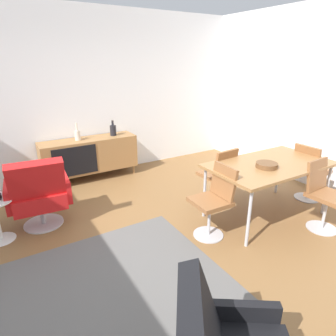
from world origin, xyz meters
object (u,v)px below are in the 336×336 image
(sideboard, at_px, (90,155))
(dining_chair_back_left, at_px, (219,174))
(vase_sculptural_dark, at_px, (77,135))
(dining_table, at_px, (269,166))
(lounge_chair_red, at_px, (39,193))
(dining_chair_near_window, at_px, (214,199))
(wooden_bowl_on_table, at_px, (267,165))
(dining_chair_far_end, at_px, (309,170))
(dining_chair_front_right, at_px, (324,193))
(vase_cobalt, at_px, (113,130))

(sideboard, xyz_separation_m, dining_chair_back_left, (1.26, -1.90, 0.03))
(vase_sculptural_dark, height_order, dining_table, vase_sculptural_dark)
(dining_chair_back_left, distance_m, lounge_chair_red, 2.35)
(dining_chair_near_window, bearing_deg, dining_chair_back_left, 45.90)
(dining_chair_near_window, relative_size, dining_chair_back_left, 1.00)
(sideboard, xyz_separation_m, dining_chair_near_window, (0.72, -2.46, 0.03))
(wooden_bowl_on_table, xyz_separation_m, dining_chair_back_left, (-0.19, 0.64, -0.30))
(dining_table, relative_size, wooden_bowl_on_table, 6.15)
(vase_sculptural_dark, distance_m, dining_table, 3.04)
(vase_sculptural_dark, distance_m, dining_chair_near_window, 2.64)
(dining_chair_far_end, bearing_deg, dining_chair_back_left, 155.56)
(dining_table, height_order, dining_chair_far_end, dining_chair_far_end)
(dining_chair_front_right, bearing_deg, dining_chair_near_window, 155.73)
(vase_cobalt, bearing_deg, dining_chair_near_window, -83.93)
(dining_chair_back_left, xyz_separation_m, lounge_chair_red, (-2.26, 0.66, -0.00))
(dining_chair_front_right, height_order, dining_chair_back_left, same)
(vase_cobalt, xyz_separation_m, wooden_bowl_on_table, (0.99, -2.55, -0.05))
(vase_cobalt, xyz_separation_m, dining_chair_far_end, (2.04, -2.47, -0.35))
(dining_chair_front_right, height_order, dining_chair_far_end, same)
(dining_chair_far_end, relative_size, dining_chair_back_left, 1.00)
(sideboard, distance_m, vase_sculptural_dark, 0.41)
(sideboard, height_order, vase_cobalt, vase_cobalt)
(dining_chair_near_window, xyz_separation_m, lounge_chair_red, (-1.71, 1.22, -0.00))
(sideboard, height_order, lounge_chair_red, lounge_chair_red)
(wooden_bowl_on_table, bearing_deg, dining_chair_far_end, 4.33)
(vase_sculptural_dark, relative_size, lounge_chair_red, 0.31)
(sideboard, height_order, dining_chair_back_left, dining_chair_back_left)
(sideboard, distance_m, dining_chair_near_window, 2.57)
(vase_sculptural_dark, distance_m, dining_chair_front_right, 3.71)
(vase_sculptural_dark, bearing_deg, dining_table, -54.29)
(wooden_bowl_on_table, relative_size, dining_chair_front_right, 0.30)
(lounge_chair_red, bearing_deg, dining_table, -25.13)
(dining_chair_near_window, bearing_deg, sideboard, 106.24)
(sideboard, bearing_deg, vase_cobalt, 0.24)
(dining_chair_far_end, height_order, dining_chair_back_left, same)
(vase_cobalt, distance_m, dining_chair_back_left, 2.10)
(vase_sculptural_dark, distance_m, wooden_bowl_on_table, 3.01)
(wooden_bowl_on_table, distance_m, dining_chair_front_right, 0.76)
(dining_table, relative_size, dining_chair_near_window, 1.87)
(sideboard, bearing_deg, lounge_chair_red, -128.77)
(sideboard, relative_size, lounge_chair_red, 1.69)
(dining_table, bearing_deg, vase_cobalt, 115.04)
(dining_table, bearing_deg, dining_chair_near_window, -179.89)
(dining_table, bearing_deg, dining_chair_far_end, -0.14)
(vase_cobalt, height_order, wooden_bowl_on_table, vase_cobalt)
(dining_chair_back_left, relative_size, lounge_chair_red, 0.90)
(wooden_bowl_on_table, height_order, dining_chair_back_left, dining_chair_back_left)
(dining_chair_far_end, bearing_deg, vase_cobalt, 129.60)
(sideboard, height_order, dining_chair_near_window, dining_chair_near_window)
(vase_sculptural_dark, bearing_deg, wooden_bowl_on_table, -57.62)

